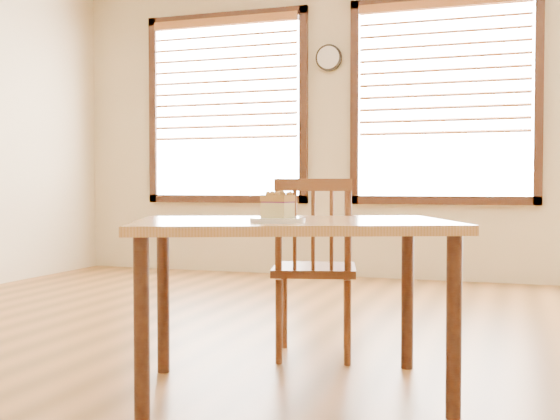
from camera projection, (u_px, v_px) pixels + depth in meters
name	position (u px, v px, depth m)	size (l,w,h in m)	color
ground	(271.00, 400.00, 2.93)	(8.00, 8.00, 0.00)	#935E2A
window_left	(226.00, 97.00, 7.24)	(1.76, 0.10, 1.96)	white
window_right	(443.00, 88.00, 6.53)	(1.76, 0.10, 1.96)	white
wall_clock	(329.00, 58.00, 6.86)	(0.26, 0.05, 0.26)	black
cafe_table_main	(292.00, 240.00, 3.02)	(1.56, 1.32, 0.75)	#BA8048
cafe_chair_main	(314.00, 267.00, 3.63)	(0.52, 0.52, 0.94)	#5E3019
plate	(278.00, 220.00, 2.83)	(0.22, 0.22, 0.02)	white
cake_slice	(278.00, 205.00, 2.83)	(0.13, 0.11, 0.11)	tan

